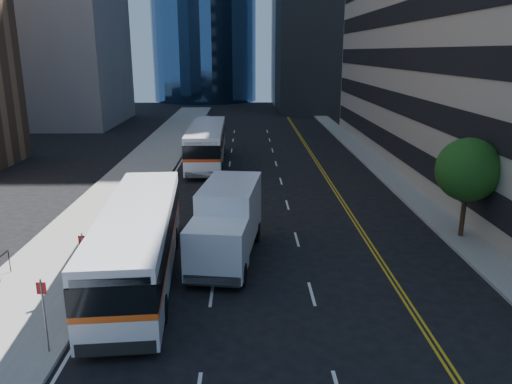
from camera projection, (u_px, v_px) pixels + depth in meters
The scene contains 7 objects.
ground at pixel (305, 320), 17.99m from camera, with size 160.00×160.00×0.00m, color black.
sidewalk_west at pixel (146, 166), 41.82m from camera, with size 5.00×90.00×0.15m, color gray.
sidewalk_east at pixel (377, 165), 42.21m from camera, with size 2.00×90.00×0.15m, color gray.
street_tree at pixel (468, 170), 24.88m from camera, with size 3.20×3.20×5.10m.
bus_front at pixel (139, 240), 20.82m from camera, with size 3.64×12.52×3.19m.
bus_rear at pixel (207, 143), 42.47m from camera, with size 2.95×12.80×3.29m.
box_truck at pixel (227, 222), 22.92m from camera, with size 3.36×7.33×3.38m.
Camera 1 is at (-2.10, -16.02, 9.34)m, focal length 35.00 mm.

